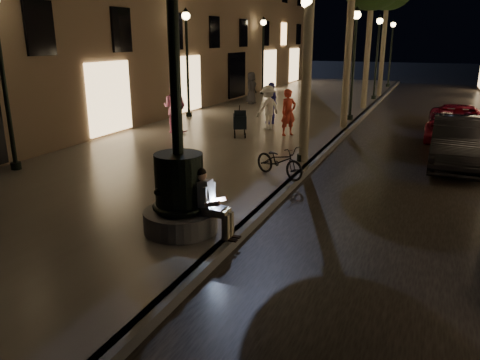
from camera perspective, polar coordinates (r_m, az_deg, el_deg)
The scene contains 22 objects.
ground at distance 20.78m, azimuth 13.50°, elevation 6.17°, with size 120.00×120.00×0.00m, color black.
cobble_lane at distance 20.53m, azimuth 21.80°, elevation 5.32°, with size 6.00×45.00×0.02m, color black.
promenade at distance 21.75m, azimuth 3.01°, elevation 7.34°, with size 8.00×45.00×0.20m, color slate.
curb_strip at distance 20.76m, azimuth 13.52°, elevation 6.44°, with size 0.25×45.00×0.20m, color #59595B.
fountain_lamppost at distance 8.71m, azimuth -7.43°, elevation 0.08°, with size 1.40×1.40×5.21m.
seated_man_laptop at distance 8.53m, azimuth -3.78°, elevation -2.48°, with size 0.91×0.31×1.28m.
lamp_curb_a at distance 13.66m, azimuth 8.01°, elevation 14.76°, with size 0.36×0.36×4.81m.
lamp_curb_b at distance 21.48m, azimuth 13.76°, elevation 15.19°, with size 0.36×0.36×4.81m.
lamp_curb_c at distance 29.40m, azimuth 16.44°, elevation 15.34°, with size 0.36×0.36×4.81m.
lamp_curb_d at distance 37.36m, azimuth 17.99°, elevation 15.41°, with size 0.36×0.36×4.81m.
lamp_left_a at distance 14.06m, azimuth -27.18°, elevation 13.18°, with size 0.36×0.36×4.81m.
lamp_left_b at distance 21.94m, azimuth -6.49°, elevation 15.58°, with size 0.36×0.36×4.81m.
lamp_left_c at distance 31.07m, azimuth 2.84°, elevation 16.03°, with size 0.36×0.36×4.81m.
stroller at distance 17.33m, azimuth -0.03°, elevation 7.15°, with size 0.75×1.10×1.14m.
car_second at distance 15.41m, azimuth 25.20°, elevation 4.16°, with size 1.55×4.45×1.47m, color black.
car_third at distance 19.55m, azimuth 24.95°, elevation 6.31°, with size 2.12×4.60×1.28m, color maroon.
pedestrian_red at distance 17.65m, azimuth 5.93°, elevation 8.19°, with size 0.63×0.41×1.72m, color red.
pedestrian_pink at distance 18.24m, azimuth -7.97°, elevation 8.75°, with size 0.94×0.73×1.94m, color pink.
pedestrian_white at distance 18.81m, azimuth 3.42°, elevation 8.80°, with size 1.12×0.64×1.73m, color white.
pedestrian_blue at distance 20.12m, azimuth 3.82°, elevation 9.35°, with size 1.02×0.43×1.74m, color #2A2D9D.
pedestrian_dark at distance 26.44m, azimuth 1.38°, elevation 11.17°, with size 0.84×0.55×1.73m, color #35353A.
bicycle at distance 12.31m, azimuth 4.84°, elevation 2.34°, with size 0.57×1.62×0.85m, color black.
Camera 1 is at (3.23, -5.19, 3.72)m, focal length 35.00 mm.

